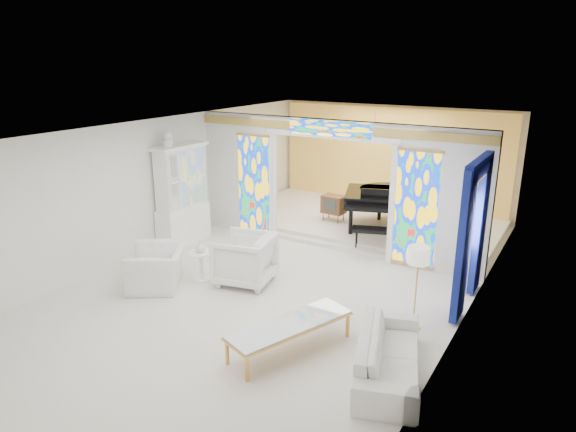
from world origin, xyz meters
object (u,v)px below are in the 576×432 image
Objects in this scene: armchair_right at (245,259)px; grand_piano at (381,197)px; armchair_left at (157,267)px; tv_console at (334,204)px; china_cabinet at (182,195)px; sofa at (388,354)px; coffee_table at (290,325)px.

grand_piano is (1.17, 4.27, 0.44)m from armchair_right.
tv_console is (1.33, 5.05, 0.23)m from armchair_left.
armchair_left is at bearing -59.78° from china_cabinet.
sofa is 3.19× the size of tv_console.
armchair_right is 0.51× the size of sofa.
sofa is 1.51m from coffee_table.
armchair_right reaches higher than tv_console.
china_cabinet is 4.03× the size of tv_console.
sofa is at bearing -87.46° from grand_piano.
grand_piano is at bearing 4.39° from sofa.
tv_console is at bearing 131.84° from armchair_left.
armchair_left reaches higher than coffee_table.
china_cabinet reaches higher than armchair_left.
sofa is 6.58m from tv_console.
grand_piano is at bearing 98.34° from coffee_table.
grand_piano reaches higher than armchair_left.
coffee_table is (4.67, -2.82, -0.75)m from china_cabinet.
sofa is at bearing 54.34° from armchair_right.
coffee_table is 6.03m from grand_piano.
grand_piano is (-2.37, 5.76, 0.62)m from sofa.
tv_console is (-1.21, -0.24, -0.31)m from grand_piano.
armchair_left is 3.47m from coffee_table.
armchair_right is at bearing 93.17° from armchair_left.
coffee_table is at bearing -31.14° from china_cabinet.
armchair_right reaches higher than coffee_table.
armchair_right is (1.37, 1.01, 0.11)m from armchair_left.
grand_piano is (3.80, 3.12, -0.24)m from china_cabinet.
armchair_left reaches higher than sofa.
armchair_left is at bearing -99.46° from tv_console.
coffee_table is 0.69× the size of grand_piano.
armchair_right is at bearing 140.73° from coffee_table.
tv_console reaches higher than sofa.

